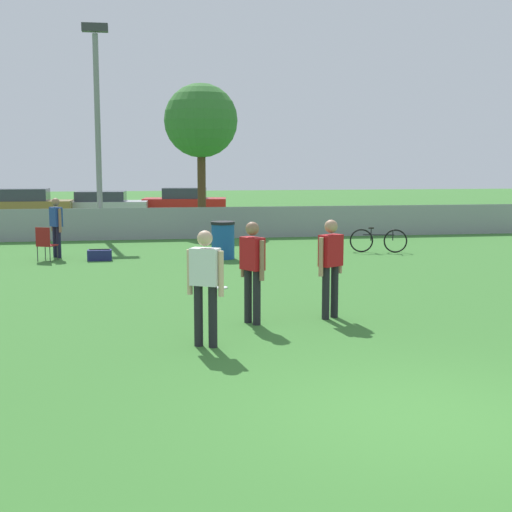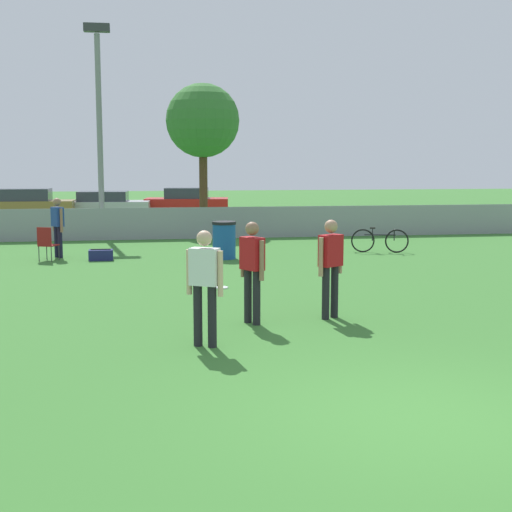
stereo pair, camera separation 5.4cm
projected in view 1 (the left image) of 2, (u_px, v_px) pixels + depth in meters
name	position (u px, v px, depth m)	size (l,w,h in m)	color
ground_plane	(430.00, 419.00, 7.45)	(120.00, 120.00, 0.00)	#38722D
fence_backline	(226.00, 223.00, 24.99)	(22.54, 0.07, 1.21)	gray
light_pole	(97.00, 111.00, 25.19)	(0.90, 0.36, 7.45)	gray
tree_near_pole	(201.00, 121.00, 27.28)	(2.83, 2.83, 5.66)	#4C331E
player_receiver_white	(205.00, 279.00, 10.23)	(0.51, 0.39, 1.70)	black
player_defender_red	(331.00, 261.00, 12.11)	(0.49, 0.41, 1.70)	black
player_thrower_red	(252.00, 265.00, 11.70)	(0.40, 0.50, 1.70)	black
spectator_in_blue	(56.00, 223.00, 19.85)	(0.40, 0.48, 1.67)	#191933
frisbee_disc	(221.00, 288.00, 15.14)	(0.30, 0.30, 0.03)	white
folding_chair_sideline	(45.00, 242.00, 19.23)	(0.57, 0.57, 0.92)	#333338
bicycle_sideline	(378.00, 240.00, 21.07)	(1.64, 0.57, 0.75)	black
trash_bin	(223.00, 240.00, 19.71)	(0.67, 0.67, 1.04)	#194C99
gear_bag_sideline	(100.00, 255.00, 19.40)	(0.64, 0.35, 0.31)	navy
parked_car_tan	(23.00, 205.00, 32.29)	(4.37, 1.73, 1.46)	black
parked_car_silver	(101.00, 205.00, 33.81)	(4.49, 2.08, 1.28)	black
parked_car_red	(185.00, 202.00, 35.38)	(4.27, 2.30, 1.40)	black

